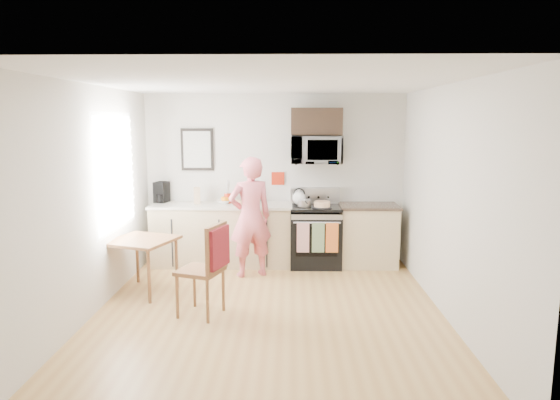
{
  "coord_description": "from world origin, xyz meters",
  "views": [
    {
      "loc": [
        0.25,
        -5.43,
        2.21
      ],
      "look_at": [
        0.11,
        1.0,
        1.17
      ],
      "focal_mm": 32.0,
      "sensor_mm": 36.0,
      "label": 1
    }
  ],
  "objects_px": {
    "microwave": "(316,150)",
    "dining_table": "(142,245)",
    "range": "(316,237)",
    "cake": "(322,205)",
    "chair": "(212,257)",
    "person": "(250,217)"
  },
  "relations": [
    {
      "from": "chair",
      "to": "cake",
      "type": "bearing_deg",
      "value": 73.37
    },
    {
      "from": "chair",
      "to": "microwave",
      "type": "bearing_deg",
      "value": 78.64
    },
    {
      "from": "microwave",
      "to": "chair",
      "type": "distance_m",
      "value": 2.71
    },
    {
      "from": "microwave",
      "to": "range",
      "type": "bearing_deg",
      "value": -89.94
    },
    {
      "from": "dining_table",
      "to": "person",
      "type": "bearing_deg",
      "value": 28.73
    },
    {
      "from": "microwave",
      "to": "dining_table",
      "type": "bearing_deg",
      "value": -149.19
    },
    {
      "from": "microwave",
      "to": "person",
      "type": "relative_size",
      "value": 0.45
    },
    {
      "from": "range",
      "to": "microwave",
      "type": "height_order",
      "value": "microwave"
    },
    {
      "from": "range",
      "to": "person",
      "type": "bearing_deg",
      "value": -151.01
    },
    {
      "from": "microwave",
      "to": "person",
      "type": "xyz_separation_m",
      "value": [
        -0.95,
        -0.63,
        -0.91
      ]
    },
    {
      "from": "range",
      "to": "chair",
      "type": "height_order",
      "value": "range"
    },
    {
      "from": "person",
      "to": "cake",
      "type": "distance_m",
      "value": 1.1
    },
    {
      "from": "microwave",
      "to": "dining_table",
      "type": "distance_m",
      "value": 2.89
    },
    {
      "from": "person",
      "to": "chair",
      "type": "distance_m",
      "value": 1.56
    },
    {
      "from": "chair",
      "to": "cake",
      "type": "distance_m",
      "value": 2.32
    },
    {
      "from": "microwave",
      "to": "cake",
      "type": "height_order",
      "value": "microwave"
    },
    {
      "from": "microwave",
      "to": "person",
      "type": "bearing_deg",
      "value": -146.4
    },
    {
      "from": "person",
      "to": "dining_table",
      "type": "xyz_separation_m",
      "value": [
        -1.33,
        -0.73,
        -0.23
      ]
    },
    {
      "from": "dining_table",
      "to": "cake",
      "type": "relative_size",
      "value": 2.9
    },
    {
      "from": "range",
      "to": "chair",
      "type": "bearing_deg",
      "value": -121.67
    },
    {
      "from": "range",
      "to": "cake",
      "type": "relative_size",
      "value": 4.05
    },
    {
      "from": "range",
      "to": "person",
      "type": "relative_size",
      "value": 0.68
    }
  ]
}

